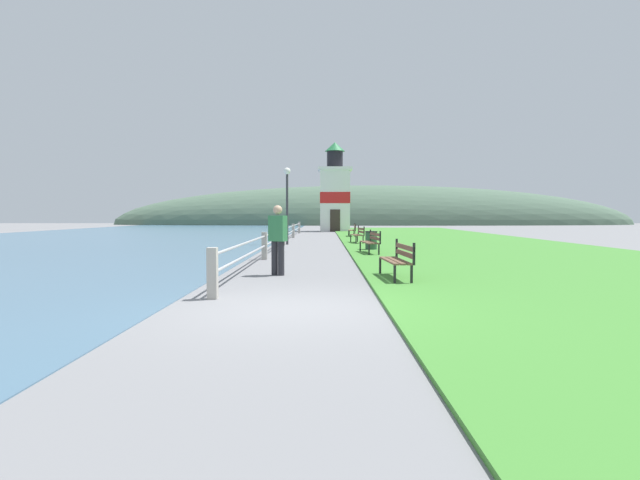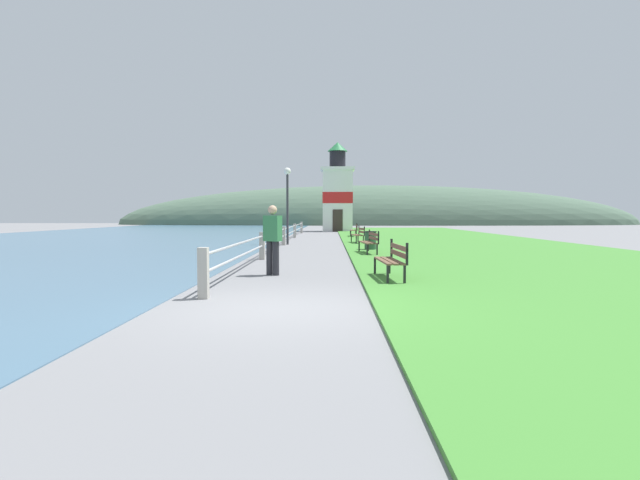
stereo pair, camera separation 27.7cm
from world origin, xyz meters
The scene contains 13 objects.
ground_plane centered at (0.00, 0.00, 0.00)m, with size 160.00×160.00×0.00m, color slate.
grass_verge centered at (7.58, 19.40, 0.03)m, with size 12.00×58.20×0.06m.
water_strip centered at (-14.08, 19.40, 0.01)m, with size 24.00×93.12×0.01m.
seawall_railing centered at (-1.48, 16.99, 0.57)m, with size 0.18×32.16×0.95m.
park_bench_near centered at (2.33, 3.60, 0.54)m, with size 0.59×1.88×0.94m.
park_bench_midway centered at (2.42, 11.24, 0.54)m, with size 0.66×1.98×0.94m.
park_bench_far centered at (2.40, 18.28, 0.54)m, with size 0.66×1.72×0.94m.
park_bench_by_lighthouse centered at (2.56, 26.18, 0.54)m, with size 0.51×1.91×0.94m.
lighthouse centered at (1.56, 37.98, 3.42)m, with size 3.08×3.08×8.17m.
person_strolling centered at (-0.61, 4.59, 0.97)m, with size 0.50×0.41×1.79m.
trash_bin centered at (2.60, 13.25, 0.42)m, with size 0.54×0.54×0.84m.
lamp_post centered at (-1.33, 17.61, 2.74)m, with size 0.36×0.36×3.96m.
distant_hillside centered at (8.00, 68.80, 0.00)m, with size 80.00×16.00×12.00m.
Camera 1 is at (0.58, -8.10, 1.56)m, focal length 28.00 mm.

